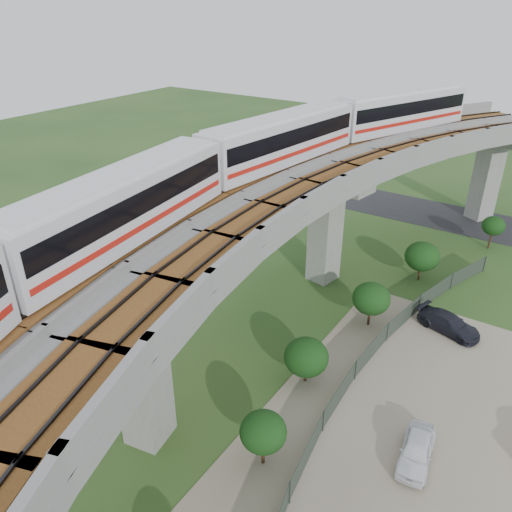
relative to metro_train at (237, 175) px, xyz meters
name	(u,v)px	position (x,y,z in m)	size (l,w,h in m)	color
ground	(245,335)	(-0.36, 1.10, -12.31)	(160.00, 160.00, 0.00)	#264C1E
dirt_lot	(433,438)	(13.64, -0.90, -12.29)	(18.00, 26.00, 0.04)	gray
asphalt_road	(392,205)	(-0.36, 31.10, -12.29)	(60.00, 8.00, 0.03)	#232326
viaduct	(296,233)	(3.48, 1.10, -3.26)	(19.58, 73.98, 11.40)	#99968E
metro_train	(237,175)	(0.00, 0.00, 0.00)	(11.24, 61.34, 3.64)	silver
fence	(375,378)	(9.40, 1.10, -11.56)	(3.87, 38.73, 1.50)	#2D382D
tree_0	(493,226)	(11.30, 25.45, -9.94)	(2.11, 2.11, 3.28)	#382314
tree_1	(422,256)	(7.57, 15.74, -10.04)	(2.88, 2.88, 3.50)	#382314
tree_2	(371,299)	(6.54, 7.14, -10.01)	(2.74, 2.74, 3.46)	#382314
tree_3	(306,357)	(5.56, -0.76, -10.41)	(2.77, 2.77, 3.08)	#382314
tree_4	(263,432)	(6.74, -7.46, -10.09)	(2.41, 2.41, 3.25)	#382314
car_white	(416,450)	(13.26, -2.91, -11.59)	(1.59, 3.96, 1.35)	white
car_dark	(449,323)	(11.64, 9.58, -11.61)	(1.84, 4.52, 1.31)	black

